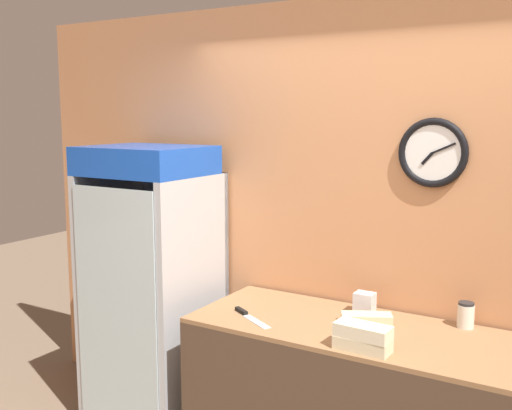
# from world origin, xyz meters

# --- Properties ---
(wall_back) EXTENTS (5.20, 0.10, 2.70)m
(wall_back) POSITION_xyz_m (0.00, 1.33, 1.35)
(wall_back) COLOR tan
(wall_back) RESTS_ON ground_plane
(prep_counter) EXTENTS (1.73, 0.73, 0.92)m
(prep_counter) POSITION_xyz_m (0.00, 0.91, 0.46)
(prep_counter) COLOR #4C3828
(prep_counter) RESTS_ON ground_plane
(beverage_cooler) EXTENTS (0.74, 0.69, 1.84)m
(beverage_cooler) POSITION_xyz_m (-1.39, 0.98, 1.00)
(beverage_cooler) COLOR #B2B7BC
(beverage_cooler) RESTS_ON ground_plane
(sandwich_stack_bottom) EXTENTS (0.27, 0.13, 0.06)m
(sandwich_stack_bottom) POSITION_xyz_m (0.17, 0.63, 0.95)
(sandwich_stack_bottom) COLOR beige
(sandwich_stack_bottom) RESTS_ON prep_counter
(sandwich_stack_middle) EXTENTS (0.27, 0.13, 0.06)m
(sandwich_stack_middle) POSITION_xyz_m (0.17, 0.63, 1.01)
(sandwich_stack_middle) COLOR beige
(sandwich_stack_middle) RESTS_ON sandwich_stack_bottom
(sandwich_flat_left) EXTENTS (0.29, 0.22, 0.06)m
(sandwich_flat_left) POSITION_xyz_m (0.06, 0.99, 0.95)
(sandwich_flat_left) COLOR beige
(sandwich_flat_left) RESTS_ON prep_counter
(chefs_knife) EXTENTS (0.32, 0.20, 0.02)m
(chefs_knife) POSITION_xyz_m (-0.56, 0.76, 0.92)
(chefs_knife) COLOR silver
(chefs_knife) RESTS_ON prep_counter
(condiment_jar) EXTENTS (0.09, 0.09, 0.14)m
(condiment_jar) POSITION_xyz_m (0.52, 1.21, 0.98)
(condiment_jar) COLOR silver
(condiment_jar) RESTS_ON prep_counter
(napkin_dispenser) EXTENTS (0.11, 0.09, 0.12)m
(napkin_dispenser) POSITION_xyz_m (-0.02, 1.15, 0.98)
(napkin_dispenser) COLOR silver
(napkin_dispenser) RESTS_ON prep_counter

